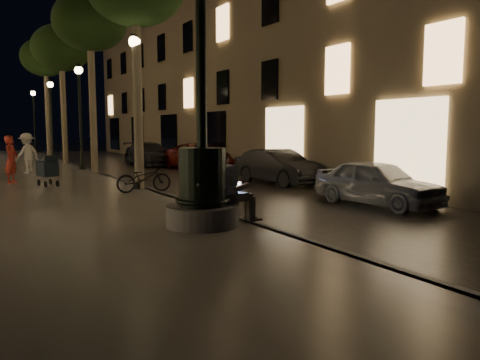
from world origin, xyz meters
TOP-DOWN VIEW (x-y plane):
  - ground at (0.00, 15.00)m, footprint 120.00×120.00m
  - cobble_lane at (3.00, 15.00)m, footprint 6.00×45.00m
  - curb_strip at (0.00, 15.00)m, footprint 0.25×45.00m
  - building_right at (10.00, 18.00)m, footprint 8.00×36.00m
  - fountain_lamppost at (-1.00, 2.00)m, footprint 1.40×1.40m
  - seated_man_laptop at (-0.39, 2.00)m, footprint 1.03×0.35m
  - tree_second at (-0.20, 14.00)m, footprint 3.00×3.00m
  - tree_third at (-0.30, 20.00)m, footprint 3.00×3.00m
  - tree_far at (-0.22, 26.00)m, footprint 3.00×3.00m
  - lamp_curb_a at (-0.30, 8.00)m, footprint 0.36×0.36m
  - lamp_curb_b at (-0.30, 16.00)m, footprint 0.36×0.36m
  - lamp_curb_c at (-0.30, 24.00)m, footprint 0.36×0.36m
  - lamp_curb_d at (-0.30, 32.00)m, footprint 0.36×0.36m
  - stroller at (-2.61, 10.09)m, footprint 0.60×1.11m
  - car_front at (4.62, 2.86)m, footprint 1.78×3.76m
  - car_second at (5.15, 8.21)m, footprint 1.61×3.98m
  - car_third at (5.20, 15.11)m, footprint 2.31×4.82m
  - car_rear at (4.00, 19.06)m, footprint 1.92×4.47m
  - pedestrian_red at (-3.53, 11.70)m, footprint 0.63×0.71m
  - pedestrian_white at (-2.66, 15.19)m, footprint 1.24×1.11m
  - bicycle at (-0.40, 7.15)m, footprint 1.64×0.72m

SIDE VIEW (x-z plane):
  - ground at x=0.00m, z-range 0.00..0.00m
  - cobble_lane at x=3.00m, z-range 0.00..0.02m
  - curb_strip at x=0.00m, z-range 0.00..0.20m
  - bicycle at x=-0.40m, z-range 0.20..1.04m
  - car_front at x=4.62m, z-range 0.00..1.24m
  - car_rear at x=4.00m, z-range 0.00..1.28m
  - car_second at x=5.15m, z-range 0.00..1.29m
  - car_third at x=5.20m, z-range 0.00..1.33m
  - stroller at x=-2.61m, z-range 0.20..1.32m
  - seated_man_laptop at x=-0.39m, z-range 0.23..1.64m
  - pedestrian_red at x=-3.53m, z-range 0.20..1.83m
  - pedestrian_white at x=-2.66m, z-range 0.20..1.87m
  - fountain_lamppost at x=-1.00m, z-range -1.39..3.81m
  - lamp_curb_a at x=-0.30m, z-range 0.83..5.64m
  - lamp_curb_b at x=-0.30m, z-range 0.83..5.64m
  - lamp_curb_c at x=-0.30m, z-range 0.83..5.64m
  - lamp_curb_d at x=-0.30m, z-range 0.83..5.64m
  - tree_third at x=-0.30m, z-range 2.54..9.74m
  - tree_second at x=-0.20m, z-range 2.63..10.03m
  - tree_far at x=-0.22m, z-range 2.68..10.18m
  - building_right at x=10.00m, z-range 0.00..15.00m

